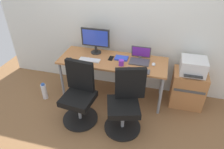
{
  "coord_description": "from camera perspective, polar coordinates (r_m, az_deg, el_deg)",
  "views": [
    {
      "loc": [
        0.73,
        -2.8,
        2.35
      ],
      "look_at": [
        0.0,
        -0.05,
        0.47
      ],
      "focal_mm": 32.84,
      "sensor_mm": 36.0,
      "label": 1
    }
  ],
  "objects": [
    {
      "name": "water_bottle_on_floor",
      "position": [
        3.76,
        -18.33,
        -4.45
      ],
      "size": [
        0.09,
        0.09,
        0.31
      ],
      "color": "white",
      "rests_on": "ground"
    },
    {
      "name": "office_chair_right",
      "position": [
        2.91,
        3.74,
        -8.09
      ],
      "size": [
        0.55,
        0.55,
        0.94
      ],
      "color": "black",
      "rests_on": "ground"
    },
    {
      "name": "desk",
      "position": [
        3.35,
        0.22,
        3.12
      ],
      "size": [
        1.75,
        0.63,
        0.72
      ],
      "color": "#B77542",
      "rests_on": "ground"
    },
    {
      "name": "keyboard_by_laptop",
      "position": [
        3.05,
        7.33,
        1.05
      ],
      "size": [
        0.34,
        0.12,
        0.02
      ],
      "primitive_type": "cube",
      "color": "#515156",
      "rests_on": "desk"
    },
    {
      "name": "mouse_by_laptop",
      "position": [
        3.39,
        -11.75,
        4.27
      ],
      "size": [
        0.06,
        0.1,
        0.03
      ],
      "primitive_type": "ellipsoid",
      "color": "#2D2D2D",
      "rests_on": "desk"
    },
    {
      "name": "office_chair_left",
      "position": [
        3.08,
        -9.08,
        -5.79
      ],
      "size": [
        0.54,
        0.54,
        0.94
      ],
      "color": "black",
      "rests_on": "ground"
    },
    {
      "name": "open_laptop",
      "position": [
        3.3,
        7.82,
        4.65
      ],
      "size": [
        0.31,
        0.27,
        0.22
      ],
      "color": "#4C4C51",
      "rests_on": "desk"
    },
    {
      "name": "keyboard_by_monitor",
      "position": [
        3.32,
        -6.27,
        4.04
      ],
      "size": [
        0.34,
        0.12,
        0.02
      ],
      "primitive_type": "cube",
      "color": "silver",
      "rests_on": "desk"
    },
    {
      "name": "desktop_monitor",
      "position": [
        3.45,
        -4.64,
        9.79
      ],
      "size": [
        0.48,
        0.18,
        0.43
      ],
      "color": "#262626",
      "rests_on": "desk"
    },
    {
      "name": "coffee_mug",
      "position": [
        3.15,
        2.58,
        3.28
      ],
      "size": [
        0.08,
        0.08,
        0.09
      ],
      "primitive_type": "cylinder",
      "color": "purple",
      "rests_on": "desk"
    },
    {
      "name": "ground_plane",
      "position": [
        3.73,
        0.2,
        -5.61
      ],
      "size": [
        5.28,
        5.28,
        0.0
      ],
      "primitive_type": "plane",
      "color": "brown"
    },
    {
      "name": "back_wall",
      "position": [
        3.44,
        1.96,
        15.69
      ],
      "size": [
        4.4,
        0.04,
        2.6
      ],
      "primitive_type": "cube",
      "color": "silver",
      "rests_on": "ground"
    },
    {
      "name": "side_cabinet",
      "position": [
        3.59,
        20.3,
        -3.63
      ],
      "size": [
        0.52,
        0.42,
        0.61
      ],
      "color": "#B77542",
      "rests_on": "ground"
    },
    {
      "name": "pen_cup",
      "position": [
        3.41,
        7.95,
        5.63
      ],
      "size": [
        0.07,
        0.07,
        0.1
      ],
      "primitive_type": "cylinder",
      "color": "slate",
      "rests_on": "desk"
    },
    {
      "name": "mouse_by_monitor",
      "position": [
        3.23,
        11.52,
        2.81
      ],
      "size": [
        0.06,
        0.1,
        0.03
      ],
      "primitive_type": "ellipsoid",
      "color": "silver",
      "rests_on": "desk"
    },
    {
      "name": "phone_near_monitor",
      "position": [
        3.36,
        -0.27,
        4.55
      ],
      "size": [
        0.07,
        0.14,
        0.01
      ],
      "primitive_type": "cube",
      "color": "black",
      "rests_on": "desk"
    },
    {
      "name": "notebook",
      "position": [
        3.35,
        2.64,
        4.59
      ],
      "size": [
        0.21,
        0.15,
        0.03
      ],
      "primitive_type": "cube",
      "color": "blue",
      "rests_on": "desk"
    },
    {
      "name": "printer",
      "position": [
        3.36,
        21.69,
        2.17
      ],
      "size": [
        0.38,
        0.4,
        0.24
      ],
      "color": "silver",
      "rests_on": "side_cabinet"
    }
  ]
}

